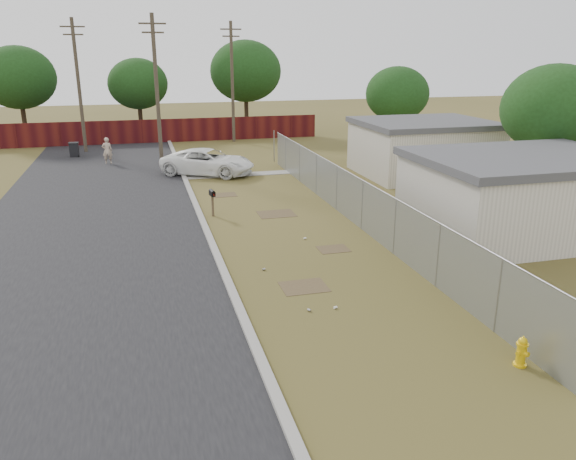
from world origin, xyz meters
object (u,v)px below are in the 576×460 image
object	(u,v)px
fire_hydrant	(522,352)
mailbox	(212,195)
trash_bin	(74,149)
pickup_truck	(208,162)
pedestrian	(107,151)

from	to	relation	value
fire_hydrant	mailbox	bearing A→B (deg)	110.21
mailbox	trash_bin	size ratio (longest dim) A/B	1.21
trash_bin	mailbox	bearing A→B (deg)	-66.89
fire_hydrant	pickup_truck	xyz separation A→B (m)	(-4.24, 22.64, 0.39)
pickup_truck	pedestrian	distance (m)	7.54
mailbox	pedestrian	bearing A→B (deg)	109.70
mailbox	trash_bin	bearing A→B (deg)	113.11
pickup_truck	pedestrian	world-z (taller)	pedestrian
fire_hydrant	pickup_truck	bearing A→B (deg)	100.62
pedestrian	fire_hydrant	bearing A→B (deg)	107.43
fire_hydrant	trash_bin	size ratio (longest dim) A/B	0.77
pickup_truck	pedestrian	xyz separation A→B (m)	(-5.75, 4.87, 0.10)
pickup_truck	trash_bin	size ratio (longest dim) A/B	5.48
mailbox	pickup_truck	world-z (taller)	pickup_truck
fire_hydrant	pedestrian	bearing A→B (deg)	109.96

